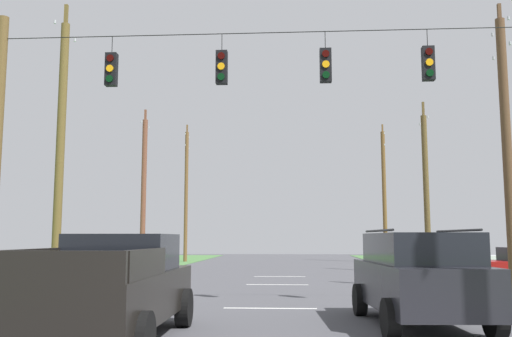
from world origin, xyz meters
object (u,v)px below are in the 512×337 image
(pickup_truck, at_px, (114,288))
(utility_pole_far_right, at_px, (426,190))
(utility_pole_far_left, at_px, (60,150))
(suv_black, at_px, (418,276))
(utility_pole_distant_right, at_px, (144,191))
(utility_pole_mid_right, at_px, (507,146))
(distant_car_crossing_white, at_px, (459,260))
(utility_pole_near_left, at_px, (384,193))
(utility_pole_distant_left, at_px, (186,192))
(overhead_signal_span, at_px, (266,139))

(pickup_truck, xyz_separation_m, utility_pole_far_right, (10.61, 20.55, 3.49))
(pickup_truck, relative_size, utility_pole_far_left, 0.52)
(suv_black, bearing_deg, utility_pole_distant_right, 119.93)
(utility_pole_mid_right, bearing_deg, distant_car_crossing_white, 84.89)
(utility_pole_near_left, xyz_separation_m, utility_pole_distant_left, (-15.69, -0.13, 0.12))
(suv_black, xyz_separation_m, utility_pole_distant_left, (-11.11, 31.72, 4.43))
(pickup_truck, xyz_separation_m, utility_pole_distant_left, (-5.12, 33.89, 4.53))
(utility_pole_distant_right, xyz_separation_m, utility_pole_distant_left, (0.25, 11.99, 0.91))
(overhead_signal_span, relative_size, utility_pole_distant_left, 1.41)
(overhead_signal_span, xyz_separation_m, distant_car_crossing_white, (8.97, 13.51, -3.79))
(suv_black, xyz_separation_m, utility_pole_far_left, (-10.88, 6.62, 3.92))
(distant_car_crossing_white, relative_size, utility_pole_distant_left, 0.39)
(suv_black, distance_m, utility_pole_distant_right, 23.04)
(utility_pole_far_right, distance_m, utility_pole_far_left, 19.47)
(overhead_signal_span, height_order, pickup_truck, overhead_signal_span)
(distant_car_crossing_white, bearing_deg, utility_pole_far_right, 113.29)
(utility_pole_far_left, height_order, utility_pole_distant_right, utility_pole_far_left)
(pickup_truck, bearing_deg, utility_pole_near_left, 72.74)
(utility_pole_far_left, bearing_deg, utility_pole_distant_right, 92.10)
(distant_car_crossing_white, bearing_deg, overhead_signal_span, -123.57)
(overhead_signal_span, distance_m, utility_pole_far_left, 8.49)
(utility_pole_near_left, bearing_deg, utility_pole_far_right, -89.82)
(pickup_truck, height_order, utility_pole_distant_right, utility_pole_distant_right)
(utility_pole_mid_right, relative_size, utility_pole_distant_left, 0.93)
(suv_black, bearing_deg, utility_pole_far_right, 75.88)
(overhead_signal_span, bearing_deg, utility_pole_distant_left, 104.88)
(overhead_signal_span, distance_m, utility_pole_mid_right, 9.38)
(utility_pole_mid_right, height_order, utility_pole_distant_right, utility_pole_mid_right)
(pickup_truck, distance_m, utility_pole_far_left, 10.83)
(pickup_truck, xyz_separation_m, suv_black, (5.99, 2.17, 0.09))
(overhead_signal_span, bearing_deg, utility_pole_far_right, 63.01)
(utility_pole_far_right, height_order, utility_pole_distant_left, utility_pole_distant_left)
(utility_pole_distant_left, bearing_deg, overhead_signal_span, -75.12)
(overhead_signal_span, bearing_deg, utility_pole_mid_right, 29.29)
(utility_pole_far_right, relative_size, utility_pole_distant_right, 0.99)
(distant_car_crossing_white, distance_m, utility_pole_distant_right, 17.72)
(utility_pole_far_right, height_order, utility_pole_distant_right, utility_pole_distant_right)
(pickup_truck, height_order, utility_pole_near_left, utility_pole_near_left)
(utility_pole_distant_left, bearing_deg, utility_pole_far_left, -89.47)
(suv_black, distance_m, utility_pole_distant_left, 33.90)
(pickup_truck, bearing_deg, utility_pole_mid_right, 41.12)
(utility_pole_far_right, relative_size, utility_pole_distant_left, 0.85)
(distant_car_crossing_white, height_order, utility_pole_far_left, utility_pole_far_left)
(utility_pole_near_left, height_order, utility_pole_far_left, utility_pole_near_left)
(pickup_truck, distance_m, distant_car_crossing_white, 21.68)
(utility_pole_mid_right, height_order, utility_pole_far_left, utility_pole_far_left)
(overhead_signal_span, relative_size, utility_pole_near_left, 1.43)
(utility_pole_near_left, relative_size, utility_pole_distant_left, 0.99)
(utility_pole_mid_right, bearing_deg, utility_pole_distant_left, 122.98)
(utility_pole_mid_right, xyz_separation_m, utility_pole_near_left, (-0.20, 24.62, 0.32))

